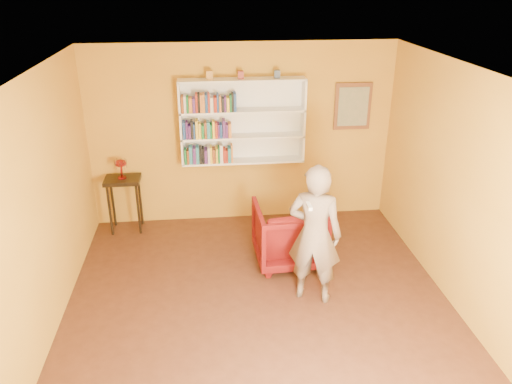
% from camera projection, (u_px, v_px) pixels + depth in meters
% --- Properties ---
extents(room_shell, '(5.30, 5.80, 2.88)m').
position_uv_depth(room_shell, '(262.00, 236.00, 5.29)').
color(room_shell, '#3F2114').
rests_on(room_shell, ground).
extents(bookshelf, '(1.80, 0.29, 1.23)m').
position_uv_depth(bookshelf, '(242.00, 121.00, 7.24)').
color(bookshelf, white).
rests_on(bookshelf, room_shell).
extents(books_row_lower, '(0.70, 0.19, 0.27)m').
position_uv_depth(books_row_lower, '(209.00, 155.00, 7.29)').
color(books_row_lower, '#176730').
rests_on(books_row_lower, bookshelf).
extents(books_row_middle, '(0.69, 0.19, 0.26)m').
position_uv_depth(books_row_middle, '(207.00, 130.00, 7.13)').
color(books_row_middle, navy).
rests_on(books_row_middle, bookshelf).
extents(books_row_upper, '(0.77, 0.19, 0.27)m').
position_uv_depth(books_row_upper, '(209.00, 103.00, 6.98)').
color(books_row_upper, brown).
rests_on(books_row_upper, bookshelf).
extents(ornament_left, '(0.09, 0.09, 0.12)m').
position_uv_depth(ornament_left, '(209.00, 75.00, 6.87)').
color(ornament_left, '#B07C32').
rests_on(ornament_left, bookshelf).
extents(ornament_centre, '(0.08, 0.08, 0.11)m').
position_uv_depth(ornament_centre, '(241.00, 75.00, 6.91)').
color(ornament_centre, maroon).
rests_on(ornament_centre, bookshelf).
extents(ornament_right, '(0.08, 0.08, 0.11)m').
position_uv_depth(ornament_right, '(277.00, 74.00, 6.96)').
color(ornament_right, '#41506C').
rests_on(ornament_right, bookshelf).
extents(framed_painting, '(0.55, 0.05, 0.70)m').
position_uv_depth(framed_painting, '(353.00, 106.00, 7.39)').
color(framed_painting, brown).
rests_on(framed_painting, room_shell).
extents(console_table, '(0.51, 0.39, 0.84)m').
position_uv_depth(console_table, '(123.00, 187.00, 7.29)').
color(console_table, black).
rests_on(console_table, ground).
extents(ruby_lustre, '(0.18, 0.18, 0.28)m').
position_uv_depth(ruby_lustre, '(121.00, 165.00, 7.15)').
color(ruby_lustre, maroon).
rests_on(ruby_lustre, console_table).
extents(armchair, '(0.91, 0.94, 0.82)m').
position_uv_depth(armchair, '(289.00, 234.00, 6.59)').
color(armchair, '#4E050A').
rests_on(armchair, ground).
extents(person, '(0.73, 0.61, 1.70)m').
position_uv_depth(person, '(315.00, 234.00, 5.66)').
color(person, '#6F5D51').
rests_on(person, ground).
extents(game_remote, '(0.04, 0.15, 0.04)m').
position_uv_depth(game_remote, '(309.00, 206.00, 5.06)').
color(game_remote, silver).
rests_on(game_remote, person).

